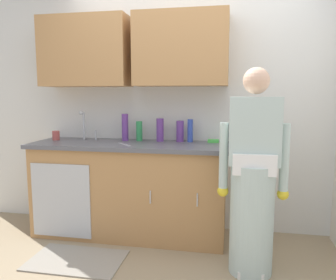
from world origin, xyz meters
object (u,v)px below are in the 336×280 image
object	(u,v)px
bottle_water_short	(139,131)
bottle_cleaner_spray	(160,130)
knife_on_counter	(124,144)
bottle_dish_liquid	(180,131)
cup_by_sink	(56,135)
person_at_sink	(253,188)
bottle_water_tall	(190,131)
sponge	(213,141)
bottle_soap	(125,127)
sink	(82,143)

from	to	relation	value
bottle_water_short	bottle_cleaner_spray	bearing A→B (deg)	0.13
bottle_water_short	knife_on_counter	xyz separation A→B (m)	(-0.07, -0.29, -0.10)
bottle_dish_liquid	bottle_cleaner_spray	xyz separation A→B (m)	(-0.21, -0.02, 0.01)
bottle_water_short	cup_by_sink	size ratio (longest dim) A/B	2.12
person_at_sink	bottle_dish_liquid	xyz separation A→B (m)	(-0.69, 0.73, 0.35)
person_at_sink	bottle_water_tall	world-z (taller)	person_at_sink
bottle_cleaner_spray	sponge	distance (m)	0.55
person_at_sink	knife_on_counter	world-z (taller)	person_at_sink
bottle_water_tall	bottle_cleaner_spray	xyz separation A→B (m)	(-0.31, -0.01, 0.00)
bottle_soap	bottle_dish_liquid	bearing A→B (deg)	3.50
bottle_dish_liquid	bottle_water_tall	size ratio (longest dim) A/B	0.93
person_at_sink	bottle_cleaner_spray	xyz separation A→B (m)	(-0.89, 0.72, 0.37)
bottle_water_short	bottle_water_tall	xyz separation A→B (m)	(0.53, 0.01, 0.01)
bottle_cleaner_spray	sponge	size ratio (longest dim) A/B	2.14
cup_by_sink	knife_on_counter	bearing A→B (deg)	-12.61
bottle_water_short	sink	bearing A→B (deg)	-163.49
bottle_cleaner_spray	cup_by_sink	distance (m)	1.11
bottle_soap	bottle_dish_liquid	distance (m)	0.58
bottle_cleaner_spray	bottle_water_short	bearing A→B (deg)	-179.87
sponge	bottle_water_tall	bearing A→B (deg)	-179.34
person_at_sink	bottle_soap	xyz separation A→B (m)	(-1.26, 0.70, 0.39)
bottle_water_tall	bottle_soap	bearing A→B (deg)	-177.19
person_at_sink	bottle_cleaner_spray	distance (m)	1.20
bottle_cleaner_spray	bottle_dish_liquid	bearing A→B (deg)	4.19
bottle_dish_liquid	sponge	xyz separation A→B (m)	(0.34, 0.00, -0.09)
sink	bottle_dish_liquid	distance (m)	1.01
sink	bottle_cleaner_spray	world-z (taller)	sink
sink	bottle_cleaner_spray	bearing A→B (deg)	12.05
sink	bottle_soap	xyz separation A→B (m)	(0.42, 0.15, 0.15)
sink	bottle_cleaner_spray	size ratio (longest dim) A/B	2.12
sink	bottle_water_short	bearing A→B (deg)	16.51
bottle_dish_liquid	knife_on_counter	world-z (taller)	bottle_dish_liquid
sink	bottle_water_short	world-z (taller)	sink
bottle_soap	knife_on_counter	world-z (taller)	bottle_soap
person_at_sink	bottle_water_short	xyz separation A→B (m)	(-1.12, 0.72, 0.35)
bottle_cleaner_spray	sponge	world-z (taller)	bottle_cleaner_spray
sponge	person_at_sink	bearing A→B (deg)	-64.47
bottle_soap	sink	bearing A→B (deg)	-160.51
knife_on_counter	bottle_dish_liquid	bearing A→B (deg)	80.16
person_at_sink	sink	bearing A→B (deg)	161.81
bottle_water_short	sponge	world-z (taller)	bottle_water_short
bottle_water_tall	sponge	world-z (taller)	bottle_water_tall
bottle_water_tall	cup_by_sink	size ratio (longest dim) A/B	2.40
bottle_soap	sponge	world-z (taller)	bottle_soap
bottle_soap	bottle_water_short	size ratio (longest dim) A/B	1.37
bottle_soap	sponge	distance (m)	0.92
bottle_soap	person_at_sink	bearing A→B (deg)	-28.97
bottle_water_short	bottle_cleaner_spray	size ratio (longest dim) A/B	0.86
person_at_sink	knife_on_counter	size ratio (longest dim) A/B	6.75
bottle_cleaner_spray	cup_by_sink	size ratio (longest dim) A/B	2.45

